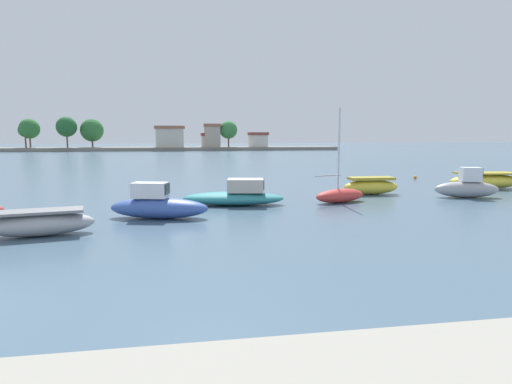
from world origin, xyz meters
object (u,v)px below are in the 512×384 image
object	(u,v)px
moored_boat_2	(39,223)
moored_boat_5	(340,195)
moored_boat_6	(371,186)
moored_boat_8	(486,181)
mooring_buoy_0	(415,177)
moored_boat_4	(236,196)
moored_boat_7	(467,187)
moored_boat_3	(158,206)

from	to	relation	value
moored_boat_2	moored_boat_5	world-z (taller)	moored_boat_5
moored_boat_6	moored_boat_8	xyz separation A→B (m)	(9.29, 1.50, 0.03)
moored_boat_5	mooring_buoy_0	bearing A→B (deg)	27.12
moored_boat_6	moored_boat_8	bearing A→B (deg)	11.12
mooring_buoy_0	moored_boat_5	bearing A→B (deg)	-133.88
moored_boat_2	moored_boat_6	distance (m)	19.31
moored_boat_4	moored_boat_6	world-z (taller)	moored_boat_4
moored_boat_4	moored_boat_6	xyz separation A→B (m)	(9.02, 2.82, 0.03)
moored_boat_6	moored_boat_4	bearing A→B (deg)	-160.71
moored_boat_4	moored_boat_7	size ratio (longest dim) A/B	1.44
moored_boat_8	mooring_buoy_0	xyz separation A→B (m)	(-1.30, 7.17, -0.41)
moored_boat_4	moored_boat_5	xyz separation A→B (m)	(5.86, -0.11, -0.06)
moored_boat_6	mooring_buoy_0	world-z (taller)	moored_boat_6
moored_boat_6	mooring_buoy_0	distance (m)	11.80
moored_boat_7	moored_boat_4	bearing A→B (deg)	-164.49
moored_boat_2	moored_boat_4	world-z (taller)	moored_boat_4
moored_boat_3	mooring_buoy_0	world-z (taller)	moored_boat_3
moored_boat_6	moored_boat_3	bearing A→B (deg)	-153.19
moored_boat_4	moored_boat_8	distance (m)	18.81
moored_boat_8	moored_boat_2	bearing A→B (deg)	-151.69
moored_boat_3	moored_boat_8	xyz separation A→B (m)	(22.25, 7.50, -0.02)
moored_boat_5	mooring_buoy_0	world-z (taller)	moored_boat_5
moored_boat_3	moored_boat_4	xyz separation A→B (m)	(3.94, 3.19, -0.08)
moored_boat_2	moored_boat_6	world-z (taller)	moored_boat_6
moored_boat_4	moored_boat_5	size ratio (longest dim) A/B	1.09
moored_boat_8	mooring_buoy_0	world-z (taller)	moored_boat_8
moored_boat_5	moored_boat_6	distance (m)	4.31
moored_boat_5	moored_boat_7	distance (m)	8.29
moored_boat_5	mooring_buoy_0	distance (m)	16.09
moored_boat_2	mooring_buoy_0	world-z (taller)	moored_boat_2
moored_boat_8	moored_boat_6	bearing A→B (deg)	-163.86
moored_boat_7	moored_boat_5	bearing A→B (deg)	-162.40
moored_boat_3	moored_boat_2	bearing A→B (deg)	-132.06
moored_boat_6	moored_boat_7	world-z (taller)	moored_boat_7
moored_boat_7	moored_boat_8	xyz separation A→B (m)	(4.19, 3.85, -0.07)
moored_boat_3	moored_boat_5	world-z (taller)	moored_boat_5
moored_boat_6	moored_boat_7	distance (m)	5.62
moored_boat_5	moored_boat_7	bearing A→B (deg)	-15.03
moored_boat_8	moored_boat_5	bearing A→B (deg)	-153.46
moored_boat_2	mooring_buoy_0	distance (m)	30.66
moored_boat_3	moored_boat_4	bearing A→B (deg)	52.96
moored_boat_4	moored_boat_8	world-z (taller)	moored_boat_4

